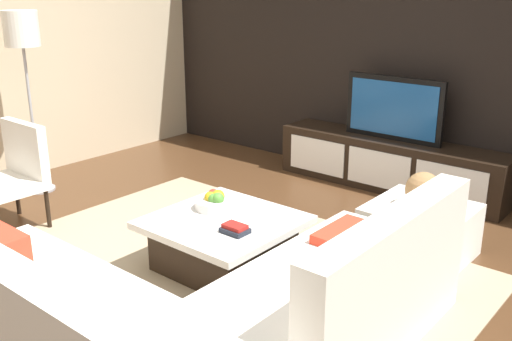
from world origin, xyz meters
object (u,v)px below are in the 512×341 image
(media_console, at_px, (390,164))
(coffee_table, at_px, (224,242))
(accent_chair_near, at_px, (14,169))
(book_stack, at_px, (235,229))
(television, at_px, (394,108))
(ottoman, at_px, (419,232))
(floor_lamp, at_px, (22,41))
(fruit_bowl, at_px, (215,201))
(decorative_ball, at_px, (423,190))
(sectional_couch, at_px, (187,319))

(media_console, bearing_deg, coffee_table, -92.49)
(accent_chair_near, bearing_deg, book_stack, 0.36)
(media_console, xyz_separation_m, television, (0.00, 0.00, 0.56))
(accent_chair_near, relative_size, ottoman, 1.24)
(floor_lamp, relative_size, fruit_bowl, 6.13)
(coffee_table, xyz_separation_m, ottoman, (0.99, 1.06, -0.00))
(accent_chair_near, distance_m, floor_lamp, 1.29)
(decorative_ball, bearing_deg, sectional_couch, -100.48)
(decorative_ball, distance_m, book_stack, 1.42)
(sectional_couch, height_order, floor_lamp, floor_lamp)
(floor_lamp, bearing_deg, book_stack, -3.42)
(media_console, distance_m, decorative_ball, 1.55)
(sectional_couch, height_order, coffee_table, sectional_couch)
(television, bearing_deg, fruit_bowl, -97.30)
(sectional_couch, xyz_separation_m, floor_lamp, (-3.12, 0.99, 1.16))
(accent_chair_near, xyz_separation_m, fruit_bowl, (1.67, 0.63, -0.06))
(media_console, distance_m, accent_chair_near, 3.44)
(floor_lamp, relative_size, decorative_ball, 6.59)
(media_console, xyz_separation_m, sectional_couch, (0.51, -3.24, 0.04))
(media_console, height_order, ottoman, media_console)
(television, distance_m, sectional_couch, 3.33)
(book_stack, bearing_deg, ottoman, 56.98)
(coffee_table, xyz_separation_m, book_stack, (0.22, -0.12, 0.21))
(sectional_couch, distance_m, ottoman, 2.04)
(floor_lamp, relative_size, ottoman, 2.45)
(sectional_couch, bearing_deg, television, 99.01)
(ottoman, height_order, book_stack, book_stack)
(media_console, relative_size, book_stack, 13.19)
(media_console, distance_m, ottoman, 1.52)
(ottoman, xyz_separation_m, fruit_bowl, (-1.17, -0.96, 0.24))
(floor_lamp, bearing_deg, television, 40.91)
(television, relative_size, fruit_bowl, 3.54)
(sectional_couch, relative_size, fruit_bowl, 8.59)
(media_console, xyz_separation_m, coffee_table, (-0.10, -2.30, -0.05))
(floor_lamp, height_order, fruit_bowl, floor_lamp)
(television, height_order, book_stack, television)
(ottoman, xyz_separation_m, book_stack, (-0.77, -1.18, 0.21))
(floor_lamp, height_order, decorative_ball, floor_lamp)
(media_console, height_order, coffee_table, media_console)
(fruit_bowl, xyz_separation_m, book_stack, (0.40, -0.23, -0.03))
(ottoman, height_order, decorative_ball, decorative_ball)
(sectional_couch, relative_size, floor_lamp, 1.40)
(coffee_table, xyz_separation_m, accent_chair_near, (-1.85, -0.53, 0.29))
(media_console, height_order, accent_chair_near, accent_chair_near)
(accent_chair_near, height_order, book_stack, accent_chair_near)
(media_console, xyz_separation_m, book_stack, (0.12, -2.42, 0.16))
(television, bearing_deg, floor_lamp, -139.09)
(television, xyz_separation_m, sectional_couch, (0.51, -3.25, -0.52))
(coffee_table, xyz_separation_m, decorative_ball, (0.99, 1.06, 0.33))
(television, height_order, coffee_table, television)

